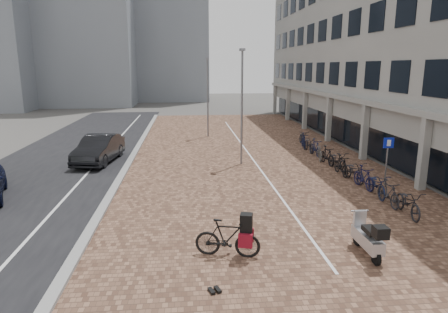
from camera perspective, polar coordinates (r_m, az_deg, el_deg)
ground at (r=13.64m, az=2.49°, el=-10.98°), size 140.00×140.00×0.00m
plaza_brick at (r=25.25m, az=3.20°, el=0.26°), size 14.50×42.00×0.04m
street_asphalt at (r=25.98m, az=-21.54°, el=-0.28°), size 8.00×50.00×0.03m
curb at (r=25.17m, az=-12.99°, el=0.05°), size 0.35×42.00×0.14m
lane_line at (r=25.50m, az=-17.22°, el=-0.15°), size 0.12×44.00×0.00m
parking_line at (r=25.27m, az=3.65°, el=0.33°), size 0.10×30.00×0.00m
office_building at (r=32.09m, az=22.91°, el=17.15°), size 8.40×40.00×15.00m
bg_towers at (r=63.12m, az=-18.10°, el=19.97°), size 33.00×23.00×32.00m
car_dark at (r=24.23m, az=-17.56°, el=1.04°), size 2.36×5.02×1.59m
hero_bike at (r=11.85m, az=0.50°, el=-11.57°), size 2.02×1.02×1.37m
shoes at (r=10.39m, az=-1.35°, el=-18.88°), size 0.46×0.42×0.09m
scooter_front at (r=12.67m, az=19.98°, el=-10.74°), size 0.55×1.76×1.21m
parking_sign at (r=19.85m, az=22.47°, el=0.33°), size 0.48×0.10×2.31m
lamp_near at (r=22.22m, az=2.57°, el=6.87°), size 0.12×0.12×6.39m
lamp_far at (r=31.37m, az=-2.37°, el=8.34°), size 0.12×0.12×6.08m
bike_row at (r=22.38m, az=15.84°, el=-0.52°), size 1.31×15.83×1.05m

